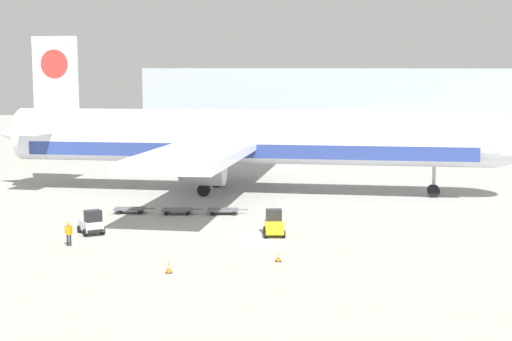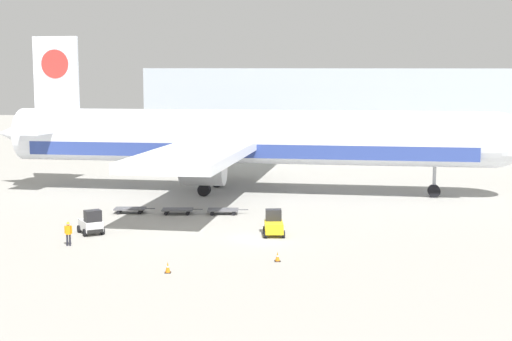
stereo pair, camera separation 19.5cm
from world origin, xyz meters
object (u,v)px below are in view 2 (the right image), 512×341
(baggage_dolly_second, at_px, (178,210))
(traffic_cone_far, at_px, (278,257))
(baggage_dolly_third, at_px, (223,210))
(airplane_main, at_px, (241,139))
(traffic_cone_near, at_px, (168,267))
(ground_crew_near, at_px, (68,232))
(baggage_dolly_lead, at_px, (130,209))
(baggage_tug_foreground, at_px, (91,223))
(baggage_tug_mid, at_px, (274,224))

(baggage_dolly_second, height_order, traffic_cone_far, traffic_cone_far)
(baggage_dolly_third, bearing_deg, traffic_cone_far, -76.04)
(airplane_main, distance_m, traffic_cone_near, 33.58)
(ground_crew_near, distance_m, traffic_cone_far, 16.00)
(baggage_dolly_third, bearing_deg, ground_crew_near, -131.71)
(baggage_dolly_lead, height_order, traffic_cone_far, traffic_cone_far)
(baggage_tug_foreground, distance_m, baggage_dolly_third, 13.17)
(traffic_cone_far, bearing_deg, baggage_dolly_second, 113.78)
(baggage_dolly_second, bearing_deg, baggage_tug_foreground, -125.59)
(traffic_cone_far, bearing_deg, baggage_tug_foreground, 146.44)
(baggage_dolly_second, xyz_separation_m, traffic_cone_far, (7.74, -17.55, -0.07))
(baggage_dolly_lead, bearing_deg, baggage_dolly_second, -6.70)
(baggage_dolly_lead, relative_size, baggage_dolly_third, 1.00)
(baggage_tug_mid, distance_m, traffic_cone_near, 13.06)
(baggage_dolly_lead, relative_size, ground_crew_near, 2.07)
(baggage_tug_mid, relative_size, traffic_cone_near, 3.46)
(ground_crew_near, relative_size, traffic_cone_far, 2.76)
(airplane_main, bearing_deg, traffic_cone_near, -87.50)
(baggage_dolly_third, xyz_separation_m, traffic_cone_far, (3.57, -17.25, -0.07))
(baggage_dolly_second, bearing_deg, traffic_cone_far, -63.96)
(baggage_dolly_third, height_order, traffic_cone_near, traffic_cone_near)
(baggage_tug_mid, distance_m, ground_crew_near, 15.67)
(airplane_main, xyz_separation_m, baggage_dolly_lead, (-10.58, -11.89, -5.45))
(traffic_cone_near, xyz_separation_m, traffic_cone_far, (7.21, 2.51, -0.03))
(baggage_dolly_second, distance_m, baggage_dolly_third, 4.17)
(baggage_dolly_lead, height_order, ground_crew_near, ground_crew_near)
(airplane_main, height_order, baggage_dolly_third, airplane_main)
(baggage_dolly_third, bearing_deg, baggage_dolly_second, 178.07)
(traffic_cone_far, bearing_deg, baggage_dolly_third, 101.70)
(airplane_main, relative_size, ground_crew_near, 31.81)
(airplane_main, height_order, baggage_dolly_lead, airplane_main)
(baggage_dolly_second, height_order, baggage_dolly_third, same)
(baggage_tug_mid, relative_size, traffic_cone_far, 3.82)
(airplane_main, height_order, traffic_cone_far, airplane_main)
(baggage_tug_mid, xyz_separation_m, baggage_dolly_lead, (-12.49, 10.13, -0.49))
(traffic_cone_near, relative_size, traffic_cone_far, 1.11)
(ground_crew_near, distance_m, traffic_cone_near, 11.13)
(airplane_main, relative_size, traffic_cone_far, 87.91)
(baggage_tug_mid, height_order, baggage_dolly_lead, baggage_tug_mid)
(baggage_tug_foreground, relative_size, baggage_dolly_third, 0.75)
(ground_crew_near, bearing_deg, traffic_cone_near, -42.62)
(traffic_cone_far, bearing_deg, traffic_cone_near, -160.78)
(baggage_tug_mid, distance_m, baggage_dolly_third, 9.95)
(baggage_dolly_lead, relative_size, baggage_dolly_second, 1.00)
(baggage_dolly_lead, distance_m, ground_crew_near, 13.26)
(airplane_main, distance_m, baggage_dolly_third, 14.14)
(ground_crew_near, bearing_deg, baggage_dolly_lead, 79.55)
(airplane_main, bearing_deg, baggage_dolly_lead, -119.34)
(baggage_tug_foreground, distance_m, ground_crew_near, 4.14)
(airplane_main, relative_size, baggage_dolly_second, 15.38)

